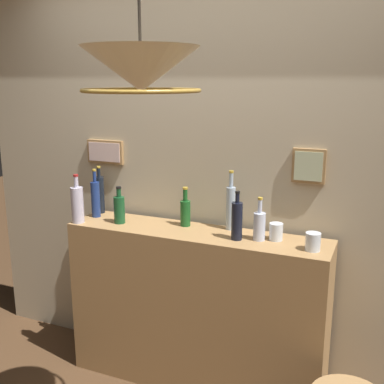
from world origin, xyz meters
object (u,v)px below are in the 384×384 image
object	(u,v)px
liquor_bottle_sherry	(185,211)
glass_tumbler_highball	(313,242)
liquor_bottle_amaro	(237,220)
liquor_bottle_port	(119,209)
liquor_bottle_vermouth	(259,225)
liquor_bottle_whiskey	(96,198)
pendant_lamp	(141,71)
liquor_bottle_mezcal	(100,194)
liquor_bottle_bourbon	(231,206)
glass_tumbler_rocks	(276,232)
liquor_bottle_rum	(77,204)

from	to	relation	value
liquor_bottle_sherry	glass_tumbler_highball	xyz separation A→B (m)	(0.78, -0.13, -0.04)
liquor_bottle_amaro	liquor_bottle_port	xyz separation A→B (m)	(-0.76, 0.01, -0.02)
liquor_bottle_vermouth	liquor_bottle_sherry	distance (m)	0.49
liquor_bottle_whiskey	pendant_lamp	xyz separation A→B (m)	(0.79, -0.79, 0.78)
liquor_bottle_port	liquor_bottle_sherry	bearing A→B (deg)	15.22
liquor_bottle_port	liquor_bottle_mezcal	bearing A→B (deg)	148.14
liquor_bottle_whiskey	liquor_bottle_vermouth	distance (m)	1.09
liquor_bottle_vermouth	liquor_bottle_bourbon	bearing A→B (deg)	150.02
glass_tumbler_rocks	glass_tumbler_highball	xyz separation A→B (m)	(0.21, -0.09, -0.00)
liquor_bottle_vermouth	glass_tumbler_highball	bearing A→B (deg)	-9.55
liquor_bottle_amaro	liquor_bottle_rum	world-z (taller)	liquor_bottle_rum
glass_tumbler_highball	liquor_bottle_amaro	bearing A→B (deg)	178.52
glass_tumbler_rocks	liquor_bottle_bourbon	bearing A→B (deg)	163.92
liquor_bottle_port	pendant_lamp	size ratio (longest dim) A/B	0.38
liquor_bottle_amaro	liquor_bottle_mezcal	world-z (taller)	liquor_bottle_mezcal
liquor_bottle_whiskey	glass_tumbler_highball	world-z (taller)	liquor_bottle_whiskey
liquor_bottle_vermouth	glass_tumbler_highball	size ratio (longest dim) A/B	2.54
liquor_bottle_vermouth	liquor_bottle_amaro	world-z (taller)	liquor_bottle_amaro
liquor_bottle_vermouth	liquor_bottle_bourbon	distance (m)	0.25
liquor_bottle_vermouth	liquor_bottle_mezcal	distance (m)	1.13
liquor_bottle_amaro	liquor_bottle_bourbon	xyz separation A→B (m)	(-0.09, 0.16, 0.03)
liquor_bottle_rum	liquor_bottle_bourbon	bearing A→B (deg)	14.67
liquor_bottle_sherry	glass_tumbler_rocks	distance (m)	0.57
liquor_bottle_port	liquor_bottle_sherry	size ratio (longest dim) A/B	0.96
liquor_bottle_rum	liquor_bottle_sherry	bearing A→B (deg)	17.15
liquor_bottle_sherry	glass_tumbler_highball	bearing A→B (deg)	-9.33
liquor_bottle_port	pendant_lamp	world-z (taller)	pendant_lamp
liquor_bottle_sherry	liquor_bottle_whiskey	bearing A→B (deg)	-175.35
liquor_bottle_vermouth	liquor_bottle_port	distance (m)	0.88
liquor_bottle_sherry	pendant_lamp	size ratio (longest dim) A/B	0.39
liquor_bottle_whiskey	liquor_bottle_rum	bearing A→B (deg)	-102.16
liquor_bottle_vermouth	liquor_bottle_sherry	world-z (taller)	liquor_bottle_vermouth
liquor_bottle_whiskey	liquor_bottle_amaro	size ratio (longest dim) A/B	1.13
liquor_bottle_whiskey	liquor_bottle_vermouth	world-z (taller)	liquor_bottle_whiskey
pendant_lamp	liquor_bottle_vermouth	bearing A→B (deg)	68.57
liquor_bottle_bourbon	liquor_bottle_rum	bearing A→B (deg)	-165.33
liquor_bottle_port	pendant_lamp	distance (m)	1.24
liquor_bottle_mezcal	liquor_bottle_sherry	bearing A→B (deg)	-3.81
liquor_bottle_vermouth	liquor_bottle_mezcal	xyz separation A→B (m)	(-1.12, 0.12, 0.04)
liquor_bottle_whiskey	glass_tumbler_highball	size ratio (longest dim) A/B	3.27
liquor_bottle_whiskey	liquor_bottle_bourbon	bearing A→B (deg)	5.90
glass_tumbler_rocks	glass_tumbler_highball	distance (m)	0.23
liquor_bottle_vermouth	liquor_bottle_amaro	distance (m)	0.13
liquor_bottle_whiskey	liquor_bottle_sherry	size ratio (longest dim) A/B	1.30
glass_tumbler_rocks	liquor_bottle_rum	bearing A→B (deg)	-172.69
liquor_bottle_rum	liquor_bottle_mezcal	xyz separation A→B (m)	(0.00, 0.24, 0.01)
liquor_bottle_whiskey	liquor_bottle_mezcal	xyz separation A→B (m)	(-0.03, 0.09, 0.01)
liquor_bottle_sherry	pendant_lamp	bearing A→B (deg)	-77.65
pendant_lamp	liquor_bottle_sherry	bearing A→B (deg)	102.35
liquor_bottle_whiskey	liquor_bottle_vermouth	xyz separation A→B (m)	(1.09, -0.03, -0.04)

